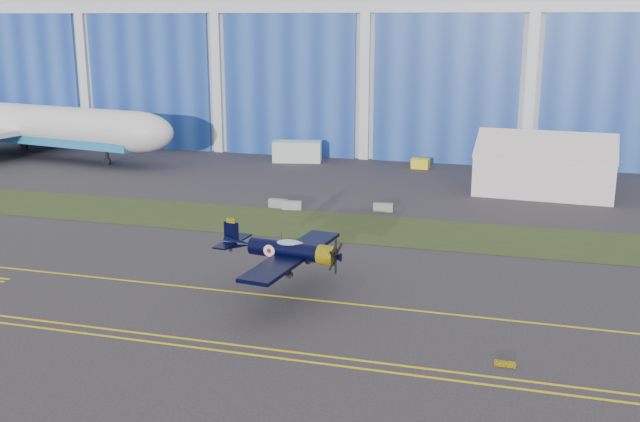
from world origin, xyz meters
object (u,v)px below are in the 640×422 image
(jetliner, at_px, (9,81))
(tug, at_px, (420,163))
(tent, at_px, (545,161))
(shipping_container, at_px, (297,151))
(warbird, at_px, (285,250))

(jetliner, bearing_deg, tug, 15.76)
(jetliner, distance_m, tent, 73.92)
(jetliner, xyz_separation_m, shipping_container, (40.80, 6.33, -9.24))
(shipping_container, bearing_deg, tent, -27.50)
(tent, height_order, shipping_container, tent)
(jetliner, height_order, shipping_container, jetliner)
(warbird, bearing_deg, tent, 72.72)
(tent, bearing_deg, shipping_container, 166.98)
(shipping_container, bearing_deg, jetliner, 177.72)
(jetliner, bearing_deg, warbird, -28.19)
(warbird, height_order, tent, tent)
(tent, bearing_deg, jetliner, -179.18)
(tug, bearing_deg, tent, -27.19)
(warbird, relative_size, tug, 5.88)
(jetliner, relative_size, tug, 30.27)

